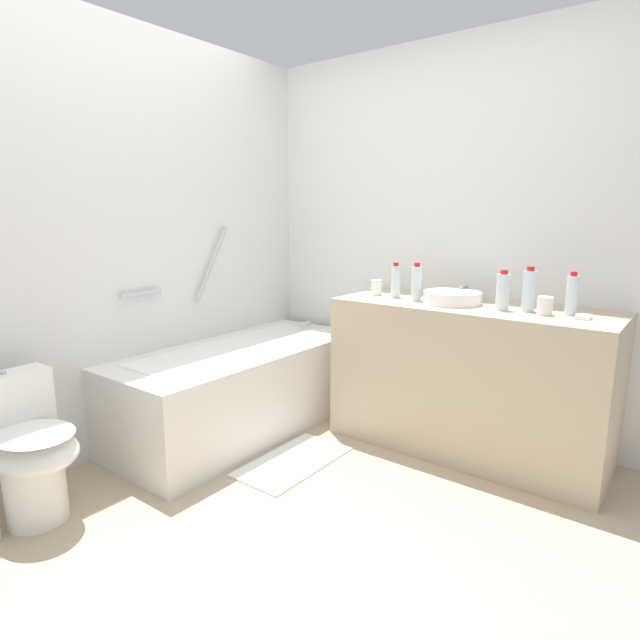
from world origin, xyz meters
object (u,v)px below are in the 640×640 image
(sink_faucet, at_px, (465,293))
(drinking_glass_1, at_px, (376,288))
(bath_mat, at_px, (293,462))
(water_bottle_2, at_px, (416,283))
(water_bottle_1, at_px, (396,281))
(toilet, at_px, (28,451))
(water_bottle_0, at_px, (503,292))
(sink_basin, at_px, (452,297))
(water_bottle_4, at_px, (572,295))
(drinking_glass_0, at_px, (545,306))
(water_bottle_3, at_px, (529,290))
(soap_dish, at_px, (584,317))
(bathtub, at_px, (241,385))

(sink_faucet, distance_m, drinking_glass_1, 0.54)
(bath_mat, bearing_deg, water_bottle_2, -27.81)
(water_bottle_1, height_order, water_bottle_2, water_bottle_2)
(toilet, height_order, water_bottle_0, water_bottle_0)
(sink_basin, xyz_separation_m, water_bottle_1, (-0.01, 0.36, 0.06))
(water_bottle_4, distance_m, bath_mat, 1.70)
(water_bottle_1, height_order, bath_mat, water_bottle_1)
(sink_basin, bearing_deg, bath_mat, 141.93)
(water_bottle_1, bearing_deg, drinking_glass_1, 85.93)
(water_bottle_4, bearing_deg, drinking_glass_0, 126.86)
(toilet, xyz_separation_m, bath_mat, (1.11, -0.59, -0.32))
(drinking_glass_0, relative_size, drinking_glass_1, 0.97)
(water_bottle_3, bearing_deg, soap_dish, -98.14)
(bathtub, xyz_separation_m, water_bottle_2, (0.52, -0.93, 0.67))
(bathtub, bearing_deg, sink_basin, -63.78)
(toilet, relative_size, water_bottle_0, 3.13)
(sink_basin, height_order, bath_mat, sink_basin)
(drinking_glass_1, bearing_deg, sink_basin, -90.08)
(water_bottle_4, bearing_deg, toilet, 136.81)
(sink_faucet, height_order, soap_dish, sink_faucet)
(sink_basin, distance_m, water_bottle_0, 0.30)
(bath_mat, bearing_deg, drinking_glass_1, -5.68)
(water_bottle_3, bearing_deg, water_bottle_4, -81.24)
(water_bottle_0, height_order, water_bottle_3, water_bottle_3)
(sink_faucet, bearing_deg, water_bottle_3, -113.92)
(water_bottle_0, distance_m, drinking_glass_0, 0.22)
(bathtub, bearing_deg, toilet, 179.00)
(soap_dish, bearing_deg, bathtub, 106.34)
(water_bottle_0, distance_m, drinking_glass_1, 0.79)
(drinking_glass_0, xyz_separation_m, bath_mat, (-0.70, 1.08, -0.90))
(water_bottle_1, height_order, water_bottle_4, water_bottle_4)
(water_bottle_4, relative_size, drinking_glass_0, 2.38)
(water_bottle_4, bearing_deg, water_bottle_2, 95.69)
(sink_basin, relative_size, water_bottle_4, 1.48)
(water_bottle_3, bearing_deg, water_bottle_0, 112.21)
(water_bottle_0, height_order, drinking_glass_0, water_bottle_0)
(water_bottle_4, distance_m, drinking_glass_0, 0.14)
(bathtub, relative_size, water_bottle_3, 7.15)
(water_bottle_1, distance_m, soap_dish, 1.05)
(bathtub, xyz_separation_m, sink_faucet, (0.76, -1.14, 0.60))
(sink_faucet, distance_m, water_bottle_1, 0.42)
(sink_basin, xyz_separation_m, water_bottle_4, (0.04, -0.61, 0.07))
(sink_basin, relative_size, water_bottle_1, 1.52)
(water_bottle_4, xyz_separation_m, bath_mat, (-0.77, 1.18, -0.95))
(bathtub, height_order, soap_dish, bathtub)
(water_bottle_2, relative_size, water_bottle_4, 1.01)
(water_bottle_3, distance_m, water_bottle_4, 0.20)
(water_bottle_2, bearing_deg, drinking_glass_0, -89.70)
(bathtub, xyz_separation_m, water_bottle_1, (0.55, -0.78, 0.67))
(water_bottle_3, bearing_deg, bathtub, 110.32)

